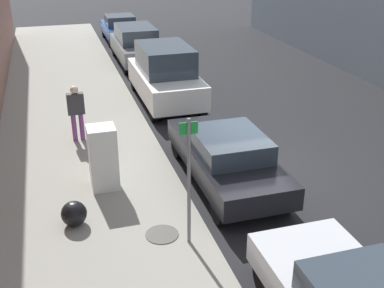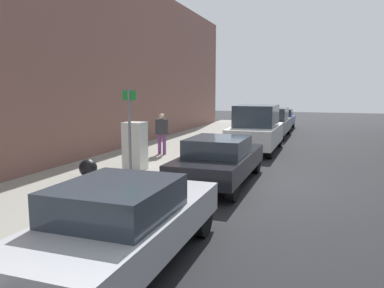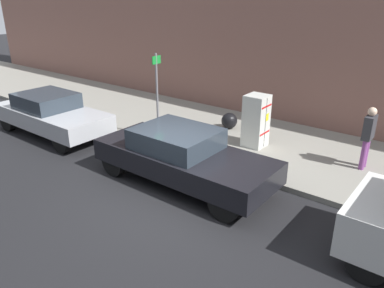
% 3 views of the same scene
% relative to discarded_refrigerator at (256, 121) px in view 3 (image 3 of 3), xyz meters
% --- Properties ---
extents(ground_plane, '(80.00, 80.00, 0.00)m').
position_rel_discarded_refrigerator_xyz_m(ground_plane, '(3.90, -0.08, -0.94)').
color(ground_plane, black).
extents(sidewalk_slab, '(4.63, 44.00, 0.14)m').
position_rel_discarded_refrigerator_xyz_m(sidewalk_slab, '(-0.46, -0.08, -0.87)').
color(sidewalk_slab, gray).
rests_on(sidewalk_slab, ground).
extents(building_facade_near, '(2.50, 39.60, 8.13)m').
position_rel_discarded_refrigerator_xyz_m(building_facade_near, '(-4.02, -0.08, 3.13)').
color(building_facade_near, '#7F564C').
rests_on(building_facade_near, ground).
extents(discarded_refrigerator, '(0.66, 0.64, 1.60)m').
position_rel_discarded_refrigerator_xyz_m(discarded_refrigerator, '(0.00, 0.00, 0.00)').
color(discarded_refrigerator, silver).
rests_on(discarded_refrigerator, sidewalk_slab).
extents(manhole_cover, '(0.70, 0.70, 0.02)m').
position_rel_discarded_refrigerator_xyz_m(manhole_cover, '(0.87, -2.38, -0.79)').
color(manhole_cover, '#47443F').
rests_on(manhole_cover, sidewalk_slab).
extents(street_sign_post, '(0.36, 0.07, 2.72)m').
position_rel_discarded_refrigerator_xyz_m(street_sign_post, '(1.34, -2.78, 0.72)').
color(street_sign_post, slate).
rests_on(street_sign_post, sidewalk_slab).
extents(trash_bag, '(0.55, 0.55, 0.55)m').
position_rel_discarded_refrigerator_xyz_m(trash_bag, '(-0.85, -1.47, -0.52)').
color(trash_bag, black).
rests_on(trash_bag, sidewalk_slab).
extents(pedestrian_walking_far, '(0.49, 0.23, 1.70)m').
position_rel_discarded_refrigerator_xyz_m(pedestrian_walking_far, '(-0.39, 3.09, 0.19)').
color(pedestrian_walking_far, '#7A3D7F').
rests_on(pedestrian_walking_far, sidewalk_slab).
extents(parked_sedan_silver, '(1.79, 4.43, 1.41)m').
position_rel_discarded_refrigerator_xyz_m(parked_sedan_silver, '(3.04, -6.14, -0.20)').
color(parked_sedan_silver, silver).
rests_on(parked_sedan_silver, ground).
extents(parked_sedan_dark, '(1.85, 4.73, 1.41)m').
position_rel_discarded_refrigerator_xyz_m(parked_sedan_dark, '(3.04, -0.40, -0.20)').
color(parked_sedan_dark, black).
rests_on(parked_sedan_dark, ground).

